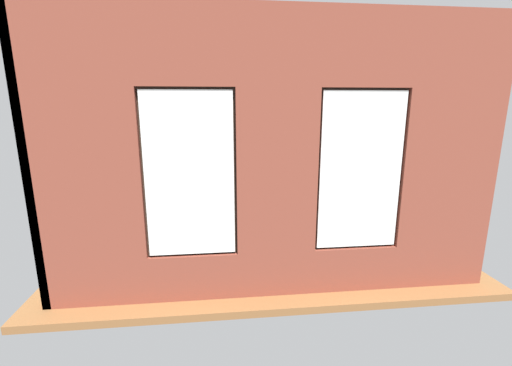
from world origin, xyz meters
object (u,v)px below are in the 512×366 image
cup_ceramic (255,200)px  candle_jar (265,196)px  coffee_table (250,203)px  potted_plant_near_tv (142,220)px  couch_by_window (281,248)px  remote_gray (250,200)px  remote_silver (242,199)px  potted_plant_between_couches (367,225)px  tv_flatscreen (122,190)px  table_plant_small (232,196)px  media_console (125,221)px  potted_plant_foreground_right (157,171)px  potted_plant_corner_near_left (335,167)px  couch_left (373,218)px  papasan_chair (236,186)px

cup_ceramic → candle_jar: bearing=-135.9°
coffee_table → potted_plant_near_tv: potted_plant_near_tv is taller
couch_by_window → remote_gray: couch_by_window is taller
potted_plant_near_tv → remote_silver: bearing=-136.2°
couch_by_window → potted_plant_between_couches: potted_plant_between_couches is taller
tv_flatscreen → potted_plant_between_couches: size_ratio=0.70×
table_plant_small → media_console: bearing=13.1°
coffee_table → tv_flatscreen: bearing=13.6°
tv_flatscreen → potted_plant_between_couches: 4.37m
media_console → tv_flatscreen: 0.60m
coffee_table → media_console: (2.44, 0.59, -0.10)m
remote_gray → potted_plant_between_couches: potted_plant_between_couches is taller
cup_ceramic → tv_flatscreen: (2.54, 0.48, 0.40)m
table_plant_small → potted_plant_near_tv: 2.10m
couch_by_window → potted_plant_near_tv: potted_plant_near_tv is taller
couch_by_window → cup_ceramic: bearing=-86.4°
remote_gray → media_console: size_ratio=0.16×
potted_plant_foreground_right → potted_plant_corner_near_left: bearing=-179.3°
couch_by_window → candle_jar: bearing=-92.6°
couch_by_window → tv_flatscreen: bearing=-33.5°
couch_left → potted_plant_foreground_right: 5.08m
couch_left → potted_plant_corner_near_left: size_ratio=1.24×
cup_ceramic → potted_plant_corner_near_left: (-2.27, -1.56, 0.38)m
couch_by_window → potted_plant_between_couches: size_ratio=1.22×
tv_flatscreen → potted_plant_corner_near_left: 5.22m
couch_by_window → candle_jar: couch_by_window is taller
remote_gray → tv_flatscreen: bearing=-44.5°
table_plant_small → candle_jar: bearing=-161.4°
media_console → potted_plant_corner_near_left: 5.25m
potted_plant_corner_near_left → couch_left: bearing=86.5°
remote_silver → potted_plant_corner_near_left: potted_plant_corner_near_left is taller
papasan_chair → couch_left: bearing=134.7°
candle_jar → couch_by_window: bearing=87.4°
cup_ceramic → potted_plant_foreground_right: bearing=-34.0°
media_console → potted_plant_foreground_right: bearing=-98.8°
couch_left → papasan_chair: size_ratio=1.90×
media_console → remote_gray: bearing=-166.4°
papasan_chair → potted_plant_corner_near_left: potted_plant_corner_near_left is taller
cup_ceramic → remote_gray: (0.10, -0.11, -0.03)m
potted_plant_corner_near_left → potted_plant_between_couches: bearing=78.1°
coffee_table → potted_plant_between_couches: bearing=124.2°
potted_plant_near_tv → couch_by_window: bearing=159.7°
potted_plant_corner_near_left → potted_plant_near_tv: potted_plant_corner_near_left is taller
potted_plant_near_tv → table_plant_small: bearing=-136.1°
media_console → potted_plant_between_couches: 4.39m
couch_by_window → potted_plant_between_couches: (-1.33, -0.05, 0.30)m
remote_silver → couch_left: bearing=-84.8°
cup_ceramic → media_console: bearing=10.7°
media_console → potted_plant_near_tv: potted_plant_near_tv is taller
media_console → potted_plant_between_couches: bearing=156.8°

